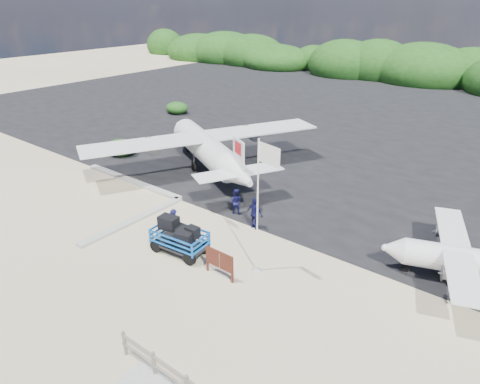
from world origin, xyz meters
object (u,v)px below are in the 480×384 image
object	(u,v)px
baggage_cart	(181,252)
aircraft_small	(298,97)
flagpole	(256,270)
crew_a	(174,226)
crew_c	(255,214)
signboard	(220,276)
crew_b	(236,201)

from	to	relation	value
baggage_cart	aircraft_small	xyz separation A→B (m)	(-13.80, 34.13, 0.00)
baggage_cart	flagpole	world-z (taller)	flagpole
crew_a	crew_c	distance (m)	4.32
crew_c	aircraft_small	size ratio (longest dim) A/B	0.27
baggage_cart	crew_a	distance (m)	1.43
signboard	crew_a	distance (m)	3.93
flagpole	signboard	bearing A→B (deg)	-126.36
signboard	aircraft_small	world-z (taller)	aircraft_small
signboard	baggage_cart	bearing A→B (deg)	174.21
baggage_cart	flagpole	size ratio (longest dim) A/B	0.46
baggage_cart	crew_b	xyz separation A→B (m)	(-0.45, 4.89, 0.77)
baggage_cart	crew_c	world-z (taller)	crew_c
flagpole	aircraft_small	distance (m)	37.47
signboard	crew_a	xyz separation A→B (m)	(-3.72, 0.88, 0.93)
baggage_cart	aircraft_small	bearing A→B (deg)	106.58
baggage_cart	flagpole	bearing A→B (deg)	10.10
baggage_cart	crew_c	distance (m)	4.50
crew_a	crew_c	world-z (taller)	crew_a
crew_b	crew_c	size ratio (longest dim) A/B	0.86
baggage_cart	signboard	xyz separation A→B (m)	(2.79, -0.32, 0.00)
flagpole	crew_c	xyz separation A→B (m)	(-2.36, 3.11, 0.89)
flagpole	aircraft_small	xyz separation A→B (m)	(-17.61, 33.08, 0.00)
baggage_cart	signboard	world-z (taller)	baggage_cart
crew_c	crew_b	bearing A→B (deg)	-13.99
baggage_cart	crew_c	bearing A→B (deg)	65.45
baggage_cart	crew_b	world-z (taller)	crew_b
signboard	crew_a	size ratio (longest dim) A/B	0.88
baggage_cart	crew_a	xyz separation A→B (m)	(-0.93, 0.56, 0.93)
signboard	aircraft_small	bearing A→B (deg)	116.48
flagpole	crew_a	bearing A→B (deg)	-174.03
crew_a	baggage_cart	bearing A→B (deg)	134.86
flagpole	baggage_cart	bearing A→B (deg)	-164.47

